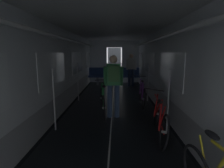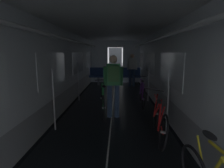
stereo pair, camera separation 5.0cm
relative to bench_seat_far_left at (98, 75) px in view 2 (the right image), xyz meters
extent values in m
cube|color=black|center=(-0.51, -4.82, -0.56)|extent=(0.08, 11.50, 0.01)
cube|color=black|center=(2.31, -4.82, -0.56)|extent=(0.08, 11.50, 0.01)
cube|color=beige|center=(0.90, -4.82, -0.56)|extent=(0.03, 11.27, 0.00)
cube|color=#9EA0A5|center=(-0.61, -4.82, -0.27)|extent=(0.12, 11.50, 0.60)
cube|color=silver|center=(-0.61, -4.82, 0.96)|extent=(0.12, 11.50, 1.85)
cube|color=white|center=(-0.54, -5.40, 0.78)|extent=(0.02, 1.90, 0.80)
cube|color=white|center=(-0.54, -2.52, 0.78)|extent=(0.02, 1.90, 0.80)
cube|color=white|center=(-0.54, 0.35, 0.78)|extent=(0.02, 1.90, 0.80)
cube|color=yellow|center=(-0.54, -5.10, 0.78)|extent=(0.01, 0.20, 0.28)
cylinder|color=white|center=(-0.27, -4.82, 1.53)|extent=(0.07, 11.04, 0.07)
cylinder|color=#B7BABF|center=(-0.37, -5.97, 0.13)|extent=(0.04, 0.04, 1.40)
cylinder|color=#B7BABF|center=(-0.37, -3.37, 0.13)|extent=(0.04, 0.04, 1.40)
cube|color=#9EA0A5|center=(2.41, -4.82, -0.27)|extent=(0.12, 11.50, 0.60)
cube|color=silver|center=(2.41, -4.82, 0.96)|extent=(0.12, 11.50, 1.85)
cube|color=white|center=(2.35, -5.40, 0.78)|extent=(0.02, 1.90, 0.80)
cube|color=white|center=(2.35, -2.52, 0.78)|extent=(0.02, 1.90, 0.80)
cube|color=white|center=(2.35, 0.35, 0.78)|extent=(0.02, 1.90, 0.80)
cube|color=yellow|center=(2.35, -5.39, 0.78)|extent=(0.01, 0.20, 0.28)
cylinder|color=white|center=(2.07, -4.82, 1.53)|extent=(0.07, 11.04, 0.07)
cylinder|color=#B7BABF|center=(2.17, -5.97, 0.13)|extent=(0.04, 0.04, 1.40)
cylinder|color=#B7BABF|center=(2.17, -3.37, 0.13)|extent=(0.04, 0.04, 1.40)
cube|color=silver|center=(-0.05, 0.99, 0.66)|extent=(1.00, 0.12, 2.45)
cube|color=silver|center=(1.85, 0.99, 0.66)|extent=(1.00, 0.12, 2.45)
cube|color=silver|center=(0.90, 0.99, 1.68)|extent=(0.90, 0.12, 0.40)
cube|color=#4C4F54|center=(0.90, 1.69, 0.46)|extent=(0.81, 0.04, 2.05)
cube|color=white|center=(0.90, -4.82, 1.94)|extent=(3.14, 11.62, 0.12)
cylinder|color=gray|center=(0.00, -0.07, -0.35)|extent=(0.12, 0.12, 0.44)
cube|color=#2D4784|center=(0.00, -0.07, -0.08)|extent=(0.96, 0.44, 0.10)
cube|color=#2D4784|center=(0.00, 0.12, 0.17)|extent=(0.96, 0.08, 0.40)
torus|color=gray|center=(-0.43, 0.15, 0.37)|extent=(0.14, 0.14, 0.02)
cylinder|color=gray|center=(1.80, -0.07, -0.35)|extent=(0.12, 0.12, 0.44)
cube|color=#2D4784|center=(1.80, -0.07, -0.08)|extent=(0.96, 0.44, 0.10)
cube|color=#2D4784|center=(1.80, 0.12, 0.17)|extent=(0.96, 0.08, 0.40)
torus|color=gray|center=(1.37, 0.15, 0.37)|extent=(0.14, 0.14, 0.02)
torus|color=black|center=(1.90, -6.77, -0.24)|extent=(0.20, 0.68, 0.67)
cylinder|color=#B2B2B7|center=(1.90, -6.77, -0.24)|extent=(0.10, 0.06, 0.06)
torus|color=black|center=(1.99, -5.76, -0.24)|extent=(0.20, 0.68, 0.67)
cylinder|color=#B2B2B7|center=(1.99, -5.76, -0.24)|extent=(0.10, 0.06, 0.06)
cylinder|color=red|center=(1.93, -6.07, -0.02)|extent=(0.07, 0.55, 0.56)
cylinder|color=red|center=(1.89, -6.48, -0.02)|extent=(0.14, 0.34, 0.55)
cylinder|color=red|center=(1.88, -6.22, 0.24)|extent=(0.12, 0.82, 0.04)
cylinder|color=red|center=(1.87, -6.70, 0.00)|extent=(0.08, 0.17, 0.49)
cylinder|color=red|center=(1.92, -6.55, -0.26)|extent=(0.08, 0.45, 0.07)
cylinder|color=red|center=(1.95, -5.79, 0.00)|extent=(0.11, 0.08, 0.49)
cylinder|color=black|center=(1.94, -6.33, -0.28)|extent=(0.05, 0.17, 0.17)
ellipsoid|color=black|center=(1.83, -6.65, 0.30)|extent=(0.12, 0.25, 0.07)
cylinder|color=black|center=(1.91, -5.76, 0.34)|extent=(0.44, 0.07, 0.09)
torus|color=black|center=(1.87, -4.39, -0.23)|extent=(0.11, 0.67, 0.67)
cylinder|color=#B2B2B7|center=(1.87, -4.39, -0.23)|extent=(0.10, 0.05, 0.06)
torus|color=black|center=(1.92, -3.38, -0.23)|extent=(0.11, 0.67, 0.67)
cylinder|color=#B2B2B7|center=(1.92, -3.38, -0.23)|extent=(0.10, 0.05, 0.06)
cylinder|color=purple|center=(1.89, -3.69, -0.01)|extent=(0.06, 0.54, 0.56)
cylinder|color=purple|center=(1.87, -4.10, -0.01)|extent=(0.09, 0.34, 0.55)
cylinder|color=purple|center=(1.86, -3.84, 0.25)|extent=(0.07, 0.82, 0.04)
cylinder|color=purple|center=(1.86, -4.32, 0.01)|extent=(0.06, 0.17, 0.49)
cylinder|color=purple|center=(1.88, -4.17, -0.26)|extent=(0.05, 0.45, 0.07)
cylinder|color=purple|center=(1.90, -3.40, 0.01)|extent=(0.07, 0.09, 0.49)
cylinder|color=black|center=(1.89, -3.94, -0.28)|extent=(0.03, 0.17, 0.17)
ellipsoid|color=black|center=(1.84, -4.27, 0.31)|extent=(0.10, 0.24, 0.07)
cylinder|color=black|center=(1.87, -3.38, 0.35)|extent=(0.44, 0.04, 0.06)
cylinder|color=yellow|center=(2.02, -7.98, 0.01)|extent=(0.10, 0.16, 0.49)
ellipsoid|color=black|center=(2.06, -8.03, 0.31)|extent=(0.12, 0.25, 0.07)
cylinder|color=#384C75|center=(0.85, -5.09, -0.12)|extent=(0.13, 0.13, 0.90)
cylinder|color=#384C75|center=(1.05, -5.08, -0.12)|extent=(0.13, 0.13, 0.90)
cube|color=#337F47|center=(0.95, -5.08, 0.61)|extent=(0.37, 0.24, 0.56)
cylinder|color=#337F47|center=(0.73, -5.08, 0.56)|extent=(0.10, 0.20, 0.53)
cylinder|color=#337F47|center=(1.17, -5.05, 0.56)|extent=(0.10, 0.20, 0.53)
sphere|color=beige|center=(0.95, -5.08, 1.01)|extent=(0.21, 0.21, 0.21)
cube|color=#3D703D|center=(0.96, -5.25, 0.65)|extent=(0.29, 0.18, 0.40)
torus|color=black|center=(0.70, -5.34, -0.23)|extent=(0.14, 0.67, 0.67)
cylinder|color=#B2B2B7|center=(0.70, -5.34, -0.23)|extent=(0.10, 0.06, 0.05)
torus|color=black|center=(0.57, -4.33, -0.23)|extent=(0.14, 0.67, 0.67)
cylinder|color=#B2B2B7|center=(0.57, -4.33, -0.23)|extent=(0.10, 0.06, 0.05)
cylinder|color=#1E8438|center=(0.62, -4.64, -0.01)|extent=(0.10, 0.54, 0.56)
cylinder|color=#1E8438|center=(0.67, -5.04, -0.01)|extent=(0.10, 0.34, 0.55)
cylinder|color=#1E8438|center=(0.64, -4.79, 0.25)|extent=(0.14, 0.82, 0.03)
cylinder|color=#1E8438|center=(0.70, -5.27, 0.01)|extent=(0.03, 0.17, 0.49)
cylinder|color=#1E8438|center=(0.67, -5.11, -0.26)|extent=(0.09, 0.45, 0.07)
cylinder|color=#1E8438|center=(0.58, -4.36, 0.01)|extent=(0.05, 0.09, 0.49)
cylinder|color=black|center=(0.64, -4.89, -0.28)|extent=(0.04, 0.17, 0.17)
ellipsoid|color=black|center=(0.70, -5.22, 0.31)|extent=(0.12, 0.25, 0.06)
cylinder|color=black|center=(0.59, -4.33, 0.35)|extent=(0.44, 0.08, 0.04)
cylinder|color=#384C75|center=(1.90, -0.37, -0.12)|extent=(0.13, 0.13, 0.90)
cylinder|color=#384C75|center=(1.70, -0.37, -0.12)|extent=(0.13, 0.13, 0.90)
cube|color=silver|center=(1.80, -0.37, 0.61)|extent=(0.36, 0.22, 0.56)
cylinder|color=silver|center=(2.02, -0.39, 0.56)|extent=(0.09, 0.20, 0.53)
cylinder|color=silver|center=(1.58, -0.39, 0.56)|extent=(0.09, 0.20, 0.53)
sphere|color=beige|center=(1.80, -0.37, 1.01)|extent=(0.21, 0.21, 0.21)
camera|label=1|loc=(1.02, -9.91, 1.19)|focal=29.34mm
camera|label=2|loc=(1.07, -9.91, 1.19)|focal=29.34mm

